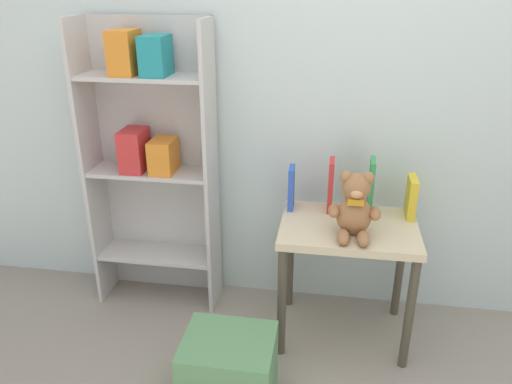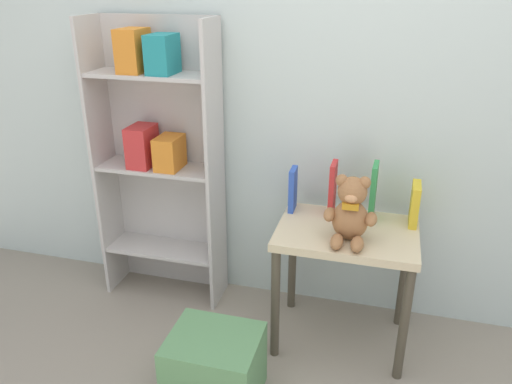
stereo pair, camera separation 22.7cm
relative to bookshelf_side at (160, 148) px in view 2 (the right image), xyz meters
name	(u,v)px [view 2 (the right image)]	position (x,y,z in m)	size (l,w,h in m)	color
wall_back	(329,61)	(0.80, 0.13, 0.44)	(4.80, 0.06, 2.50)	silver
bookshelf_side	(160,148)	(0.00, 0.00, 0.00)	(0.62, 0.23, 1.44)	#BCB7B2
display_table	(346,249)	(0.96, -0.19, -0.32)	(0.61, 0.44, 0.58)	beige
teddy_bear	(351,212)	(0.98, -0.29, -0.10)	(0.22, 0.20, 0.28)	#99663D
book_standing_blue	(293,189)	(0.69, -0.05, -0.12)	(0.03, 0.10, 0.21)	#2D51B7
book_standing_red	(333,188)	(0.87, -0.04, -0.10)	(0.02, 0.11, 0.25)	red
book_standing_green	(373,191)	(1.06, -0.05, -0.10)	(0.02, 0.12, 0.26)	#33934C
book_standing_yellow	(415,204)	(1.24, -0.05, -0.13)	(0.04, 0.14, 0.19)	gold
storage_bin	(215,368)	(0.52, -0.69, -0.66)	(0.36, 0.30, 0.30)	#568956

